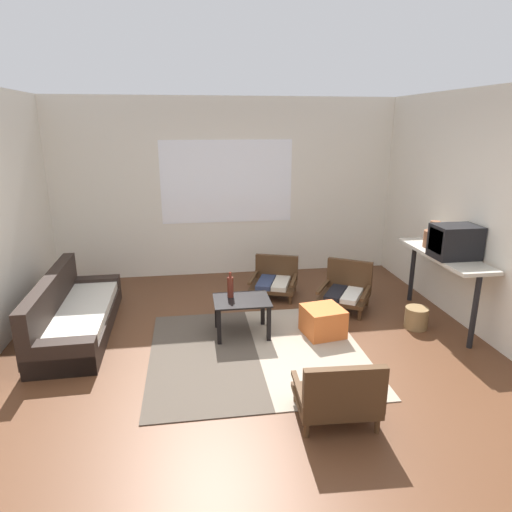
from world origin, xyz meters
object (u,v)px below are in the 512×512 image
at_px(clay_vase, 434,237).
at_px(armchair_by_window, 274,279).
at_px(wicker_basket, 416,318).
at_px(couch, 73,315).
at_px(glass_bottle, 230,286).
at_px(ottoman_orange, 323,321).
at_px(console_shelf, 443,261).
at_px(crt_television, 455,242).
at_px(armchair_striped_foreground, 338,395).
at_px(coffee_table, 242,306).
at_px(armchair_corner, 346,289).

bearing_deg(clay_vase, armchair_by_window, 152.81).
bearing_deg(wicker_basket, couch, 173.28).
xyz_separation_m(clay_vase, glass_bottle, (-2.50, -0.17, -0.43)).
bearing_deg(couch, wicker_basket, -6.72).
relative_size(armchair_by_window, ottoman_orange, 1.86).
distance_m(console_shelf, crt_television, 0.34).
bearing_deg(crt_television, armchair_striped_foreground, -140.46).
distance_m(ottoman_orange, wicker_basket, 1.14).
distance_m(couch, crt_television, 4.39).
xyz_separation_m(armchair_striped_foreground, glass_bottle, (-0.69, 1.77, 0.30)).
bearing_deg(armchair_by_window, coffee_table, -116.89).
height_order(armchair_corner, crt_television, crt_television).
bearing_deg(armchair_corner, clay_vase, -18.47).
height_order(crt_television, wicker_basket, crt_television).
height_order(couch, coffee_table, couch).
distance_m(couch, armchair_corner, 3.34).
bearing_deg(armchair_striped_foreground, glass_bottle, 111.30).
relative_size(crt_television, wicker_basket, 1.83).
relative_size(armchair_corner, console_shelf, 0.55).
bearing_deg(crt_television, coffee_table, 175.67).
distance_m(ottoman_orange, console_shelf, 1.60).
xyz_separation_m(coffee_table, wicker_basket, (2.04, -0.13, -0.22)).
xyz_separation_m(coffee_table, clay_vase, (2.38, 0.26, 0.65)).
bearing_deg(console_shelf, ottoman_orange, -174.03).
bearing_deg(couch, ottoman_orange, -9.71).
height_order(armchair_striped_foreground, clay_vase, clay_vase).
bearing_deg(ottoman_orange, armchair_by_window, 102.99).
height_order(armchair_by_window, clay_vase, clay_vase).
relative_size(armchair_corner, crt_television, 1.68).
xyz_separation_m(couch, clay_vase, (4.28, -0.07, 0.78)).
xyz_separation_m(armchair_by_window, wicker_basket, (1.45, -1.31, -0.10)).
relative_size(coffee_table, armchair_corner, 0.77).
height_order(ottoman_orange, clay_vase, clay_vase).
bearing_deg(glass_bottle, armchair_corner, 17.56).
bearing_deg(couch, clay_vase, -0.92).
xyz_separation_m(couch, wicker_basket, (3.95, -0.46, -0.08)).
bearing_deg(armchair_by_window, couch, -161.25).
bearing_deg(couch, console_shelf, -4.34).
relative_size(coffee_table, armchair_striped_foreground, 0.94).
bearing_deg(glass_bottle, crt_television, -6.28).
bearing_deg(armchair_corner, ottoman_orange, -125.58).
bearing_deg(couch, coffee_table, -9.93).
height_order(coffee_table, armchair_corner, armchair_corner).
height_order(armchair_striped_foreground, glass_bottle, glass_bottle).
distance_m(coffee_table, armchair_corner, 1.55).
xyz_separation_m(armchair_by_window, ottoman_orange, (0.31, -1.33, -0.06)).
bearing_deg(console_shelf, armchair_corner, 148.91).
bearing_deg(clay_vase, ottoman_orange, -164.44).
bearing_deg(coffee_table, glass_bottle, 140.92).
distance_m(armchair_striped_foreground, armchair_corner, 2.41).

